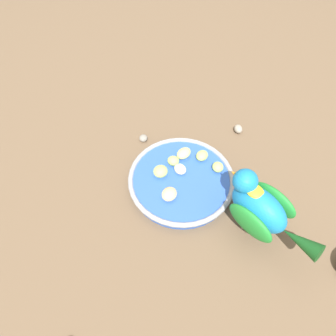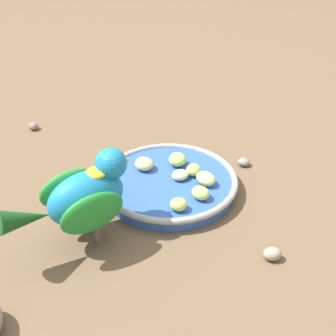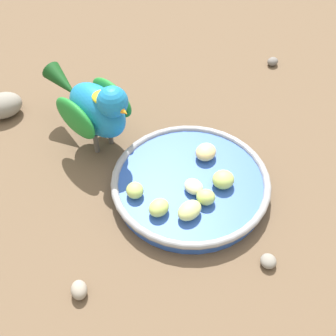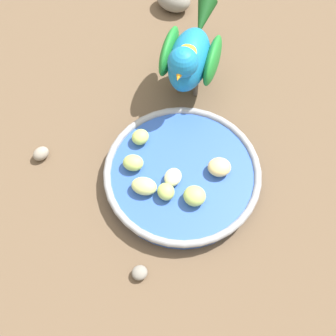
{
  "view_description": "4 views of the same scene",
  "coord_description": "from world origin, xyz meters",
  "px_view_note": "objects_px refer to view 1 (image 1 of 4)",
  "views": [
    {
      "loc": [
        0.23,
        0.26,
        0.54
      ],
      "look_at": [
        0.02,
        -0.03,
        0.05
      ],
      "focal_mm": 30.06,
      "sensor_mm": 36.0,
      "label": 1
    },
    {
      "loc": [
        -0.54,
        0.29,
        0.45
      ],
      "look_at": [
        -0.01,
        0.0,
        0.05
      ],
      "focal_mm": 46.6,
      "sensor_mm": 36.0,
      "label": 2
    },
    {
      "loc": [
        -0.29,
        -0.33,
        0.53
      ],
      "look_at": [
        -0.02,
        0.02,
        0.04
      ],
      "focal_mm": 48.01,
      "sensor_mm": 36.0,
      "label": 3
    },
    {
      "loc": [
        0.11,
        -0.35,
        0.68
      ],
      "look_at": [
        -0.02,
        -0.03,
        0.06
      ],
      "focal_mm": 53.42,
      "sensor_mm": 36.0,
      "label": 4
    }
  ],
  "objects_px": {
    "apple_piece_1": "(180,169)",
    "feeding_bowl": "(182,179)",
    "pebble_1": "(238,129)",
    "apple_piece_5": "(218,167)",
    "apple_piece_0": "(169,194)",
    "pebble_0": "(142,139)",
    "parrot": "(261,208)",
    "apple_piece_2": "(173,161)",
    "apple_piece_3": "(184,153)",
    "apple_piece_6": "(160,171)",
    "apple_piece_4": "(202,156)"
  },
  "relations": [
    {
      "from": "apple_piece_4",
      "to": "pebble_1",
      "type": "relative_size",
      "value": 1.18
    },
    {
      "from": "feeding_bowl",
      "to": "apple_piece_0",
      "type": "distance_m",
      "value": 0.06
    },
    {
      "from": "feeding_bowl",
      "to": "apple_piece_1",
      "type": "xyz_separation_m",
      "value": [
        -0.01,
        -0.02,
        0.02
      ]
    },
    {
      "from": "apple_piece_2",
      "to": "pebble_1",
      "type": "relative_size",
      "value": 1.03
    },
    {
      "from": "apple_piece_4",
      "to": "pebble_0",
      "type": "height_order",
      "value": "apple_piece_4"
    },
    {
      "from": "apple_piece_5",
      "to": "pebble_1",
      "type": "distance_m",
      "value": 0.16
    },
    {
      "from": "apple_piece_5",
      "to": "pebble_0",
      "type": "distance_m",
      "value": 0.21
    },
    {
      "from": "apple_piece_2",
      "to": "apple_piece_3",
      "type": "xyz_separation_m",
      "value": [
        -0.03,
        -0.0,
        -0.0
      ]
    },
    {
      "from": "apple_piece_2",
      "to": "apple_piece_6",
      "type": "bearing_deg",
      "value": 11.92
    },
    {
      "from": "apple_piece_5",
      "to": "apple_piece_6",
      "type": "bearing_deg",
      "value": -29.12
    },
    {
      "from": "parrot",
      "to": "apple_piece_3",
      "type": "bearing_deg",
      "value": -3.08
    },
    {
      "from": "apple_piece_1",
      "to": "apple_piece_4",
      "type": "bearing_deg",
      "value": -179.17
    },
    {
      "from": "apple_piece_1",
      "to": "apple_piece_4",
      "type": "height_order",
      "value": "apple_piece_4"
    },
    {
      "from": "apple_piece_5",
      "to": "feeding_bowl",
      "type": "bearing_deg",
      "value": -19.83
    },
    {
      "from": "apple_piece_2",
      "to": "apple_piece_4",
      "type": "height_order",
      "value": "same"
    },
    {
      "from": "apple_piece_3",
      "to": "parrot",
      "type": "xyz_separation_m",
      "value": [
        -0.01,
        0.22,
        0.05
      ]
    },
    {
      "from": "apple_piece_0",
      "to": "apple_piece_3",
      "type": "relative_size",
      "value": 0.92
    },
    {
      "from": "pebble_0",
      "to": "pebble_1",
      "type": "distance_m",
      "value": 0.25
    },
    {
      "from": "feeding_bowl",
      "to": "pebble_1",
      "type": "bearing_deg",
      "value": -167.99
    },
    {
      "from": "parrot",
      "to": "pebble_0",
      "type": "height_order",
      "value": "parrot"
    },
    {
      "from": "feeding_bowl",
      "to": "apple_piece_6",
      "type": "bearing_deg",
      "value": -44.76
    },
    {
      "from": "feeding_bowl",
      "to": "apple_piece_3",
      "type": "relative_size",
      "value": 6.28
    },
    {
      "from": "apple_piece_4",
      "to": "feeding_bowl",
      "type": "bearing_deg",
      "value": 14.36
    },
    {
      "from": "pebble_1",
      "to": "apple_piece_5",
      "type": "bearing_deg",
      "value": 28.17
    },
    {
      "from": "parrot",
      "to": "pebble_1",
      "type": "height_order",
      "value": "parrot"
    },
    {
      "from": "apple_piece_1",
      "to": "apple_piece_2",
      "type": "xyz_separation_m",
      "value": [
        -0.0,
        -0.03,
        0.0
      ]
    },
    {
      "from": "apple_piece_1",
      "to": "apple_piece_2",
      "type": "bearing_deg",
      "value": -90.09
    },
    {
      "from": "feeding_bowl",
      "to": "apple_piece_3",
      "type": "xyz_separation_m",
      "value": [
        -0.04,
        -0.05,
        0.02
      ]
    },
    {
      "from": "apple_piece_0",
      "to": "pebble_0",
      "type": "bearing_deg",
      "value": -103.78
    },
    {
      "from": "apple_piece_5",
      "to": "pebble_0",
      "type": "relative_size",
      "value": 1.21
    },
    {
      "from": "pebble_0",
      "to": "apple_piece_3",
      "type": "bearing_deg",
      "value": 111.8
    },
    {
      "from": "pebble_1",
      "to": "apple_piece_1",
      "type": "bearing_deg",
      "value": 7.88
    },
    {
      "from": "apple_piece_1",
      "to": "apple_piece_4",
      "type": "xyz_separation_m",
      "value": [
        -0.06,
        -0.0,
        0.0
      ]
    },
    {
      "from": "apple_piece_2",
      "to": "apple_piece_5",
      "type": "height_order",
      "value": "same"
    },
    {
      "from": "apple_piece_1",
      "to": "parrot",
      "type": "xyz_separation_m",
      "value": [
        -0.05,
        0.19,
        0.05
      ]
    },
    {
      "from": "apple_piece_1",
      "to": "pebble_1",
      "type": "relative_size",
      "value": 1.14
    },
    {
      "from": "apple_piece_3",
      "to": "apple_piece_6",
      "type": "distance_m",
      "value": 0.08
    },
    {
      "from": "apple_piece_6",
      "to": "parrot",
      "type": "bearing_deg",
      "value": 113.13
    },
    {
      "from": "apple_piece_6",
      "to": "apple_piece_1",
      "type": "bearing_deg",
      "value": 156.17
    },
    {
      "from": "apple_piece_3",
      "to": "pebble_0",
      "type": "height_order",
      "value": "apple_piece_3"
    },
    {
      "from": "apple_piece_4",
      "to": "apple_piece_0",
      "type": "bearing_deg",
      "value": 18.78
    },
    {
      "from": "apple_piece_6",
      "to": "pebble_0",
      "type": "distance_m",
      "value": 0.13
    },
    {
      "from": "apple_piece_3",
      "to": "apple_piece_6",
      "type": "xyz_separation_m",
      "value": [
        0.07,
        0.01,
        0.0
      ]
    },
    {
      "from": "apple_piece_0",
      "to": "apple_piece_3",
      "type": "xyz_separation_m",
      "value": [
        -0.09,
        -0.07,
        -0.0
      ]
    },
    {
      "from": "parrot",
      "to": "pebble_1",
      "type": "bearing_deg",
      "value": -44.04
    },
    {
      "from": "feeding_bowl",
      "to": "pebble_0",
      "type": "distance_m",
      "value": 0.16
    },
    {
      "from": "apple_piece_3",
      "to": "pebble_1",
      "type": "xyz_separation_m",
      "value": [
        -0.18,
        0.0,
        -0.02
      ]
    },
    {
      "from": "apple_piece_1",
      "to": "feeding_bowl",
      "type": "bearing_deg",
      "value": 71.14
    },
    {
      "from": "apple_piece_3",
      "to": "pebble_1",
      "type": "distance_m",
      "value": 0.18
    },
    {
      "from": "parrot",
      "to": "pebble_1",
      "type": "distance_m",
      "value": 0.28
    }
  ]
}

